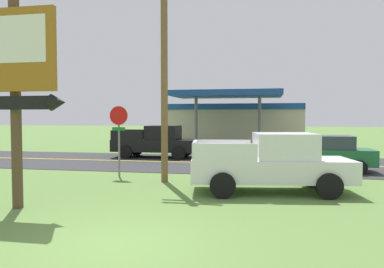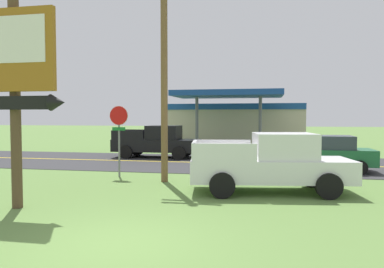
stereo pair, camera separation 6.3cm
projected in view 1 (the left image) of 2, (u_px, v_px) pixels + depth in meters
name	position (u px, v px, depth m)	size (l,w,h in m)	color
ground_plane	(116.00, 244.00, 7.35)	(180.00, 180.00, 0.00)	#5B7F3D
road_asphalt	(209.00, 163.00, 20.10)	(140.00, 8.00, 0.02)	#333335
road_centre_line	(209.00, 163.00, 20.10)	(126.00, 0.20, 0.01)	gold
motel_sign	(14.00, 71.00, 9.92)	(2.89, 0.54, 5.66)	brown
stop_sign	(119.00, 128.00, 15.38)	(0.80, 0.08, 2.95)	slate
utility_pole	(164.00, 63.00, 14.15)	(1.75, 0.26, 8.51)	brown
gas_station	(233.00, 123.00, 33.74)	(12.00, 11.50, 4.40)	beige
pickup_white_parked_on_lawn	(272.00, 163.00, 12.32)	(5.43, 2.81, 1.96)	silver
pickup_black_on_road	(157.00, 142.00, 22.68)	(5.20, 2.24, 1.96)	black
car_green_far_lane	(325.00, 153.00, 17.04)	(4.20, 2.00, 1.64)	#1E6038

